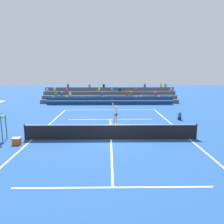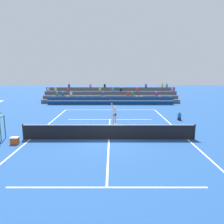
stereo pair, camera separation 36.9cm
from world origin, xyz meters
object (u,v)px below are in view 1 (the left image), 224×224
Objects in this scene: ball_kid_courtside at (180,117)px; tennis_ball at (132,134)px; tennis_player at (115,114)px; equipment_cooler at (17,141)px.

tennis_ball is (-5.18, -4.96, -0.30)m from ball_kid_courtside.
equipment_cooler is at bearing -141.89° from tennis_player.
tennis_ball is (1.15, -3.05, -0.95)m from tennis_player.
tennis_player reaches higher than tennis_ball.
tennis_player is at bearing -163.22° from ball_kid_courtside.
equipment_cooler is (-7.72, -2.10, 0.19)m from tennis_ball.
tennis_player is (-6.33, -1.91, 0.66)m from ball_kid_courtside.
tennis_player reaches higher than ball_kid_courtside.
ball_kid_courtside reaches higher than tennis_ball.
ball_kid_courtside reaches higher than equipment_cooler.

